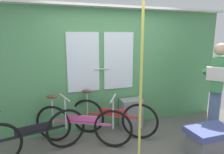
% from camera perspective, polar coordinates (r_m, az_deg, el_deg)
% --- Properties ---
extents(train_door_wall, '(5.00, 0.28, 2.37)m').
position_cam_1_polar(train_door_wall, '(3.92, -0.45, 2.93)').
color(train_door_wall, '#4C8C56').
rests_on(train_door_wall, ground_plane).
extents(bicycle_near_door, '(1.42, 0.93, 0.87)m').
position_cam_1_polar(bicycle_near_door, '(3.75, 0.10, -11.46)').
color(bicycle_near_door, black).
rests_on(bicycle_near_door, ground_plane).
extents(bicycle_leaning_behind, '(1.62, 0.56, 0.88)m').
position_cam_1_polar(bicycle_leaning_behind, '(3.35, -21.45, -15.22)').
color(bicycle_leaning_behind, black).
rests_on(bicycle_leaning_behind, ground_plane).
extents(bicycle_by_pole, '(1.52, 0.90, 0.87)m').
position_cam_1_polar(bicycle_by_pole, '(3.51, -8.66, -13.32)').
color(bicycle_by_pole, black).
rests_on(bicycle_by_pole, ground_plane).
extents(passenger_reading_newspaper, '(0.63, 0.60, 1.71)m').
position_cam_1_polar(passenger_reading_newspaper, '(4.22, 27.81, -2.39)').
color(passenger_reading_newspaper, slate).
rests_on(passenger_reading_newspaper, ground_plane).
extents(trash_bin_by_wall, '(0.42, 0.28, 0.59)m').
position_cam_1_polar(trash_bin_by_wall, '(4.10, 5.44, -10.36)').
color(trash_bin_by_wall, gray).
rests_on(trash_bin_by_wall, ground_plane).
extents(handrail_pole, '(0.04, 0.04, 2.33)m').
position_cam_1_polar(handrail_pole, '(2.66, 8.26, -2.87)').
color(handrail_pole, '#C6C14C').
rests_on(handrail_pole, ground_plane).
extents(bench_seat_corner, '(0.70, 0.44, 0.45)m').
position_cam_1_polar(bench_seat_corner, '(3.57, 26.09, -16.02)').
color(bench_seat_corner, '#3D477F').
rests_on(bench_seat_corner, ground_plane).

